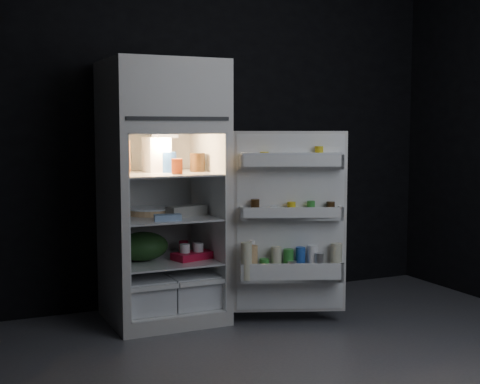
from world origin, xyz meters
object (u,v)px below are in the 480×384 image
refrigerator (161,183)px  yogurt_tray (193,256)px  milk_jug (156,155)px  egg_carton (187,211)px  fridge_door (290,226)px

refrigerator → yogurt_tray: (0.19, -0.12, -0.50)m
refrigerator → milk_jug: bearing=128.7°
egg_carton → yogurt_tray: (0.03, -0.04, -0.31)m
fridge_door → egg_carton: size_ratio=4.32×
egg_carton → yogurt_tray: bearing=-66.6°
yogurt_tray → milk_jug: bearing=129.0°
milk_jug → yogurt_tray: milk_jug is taller
refrigerator → milk_jug: (-0.02, 0.03, 0.19)m
yogurt_tray → refrigerator: bearing=131.6°
fridge_door → yogurt_tray: fridge_door is taller
fridge_door → egg_carton: 0.72m
refrigerator → fridge_door: refrigerator is taller
fridge_door → yogurt_tray: (-0.54, 0.40, -0.23)m
milk_jug → yogurt_tray: bearing=-41.5°
refrigerator → yogurt_tray: size_ratio=6.37×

